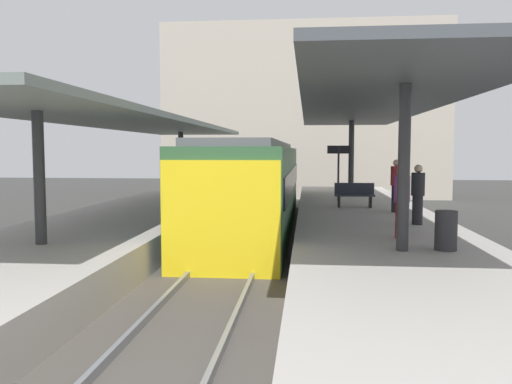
{
  "coord_description": "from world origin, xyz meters",
  "views": [
    {
      "loc": [
        1.89,
        -15.54,
        3.0
      ],
      "look_at": [
        0.17,
        2.01,
        1.61
      ],
      "focal_mm": 36.76,
      "sensor_mm": 36.0,
      "label": 1
    }
  ],
  "objects_px": {
    "platform_sign": "(339,160)",
    "passenger_mid_platform": "(418,194)",
    "passenger_near_bench": "(396,185)",
    "litter_bin": "(446,231)",
    "passenger_far_end": "(402,201)",
    "platform_bench": "(354,194)",
    "commuter_train": "(254,187)"
  },
  "relations": [
    {
      "from": "passenger_mid_platform",
      "to": "passenger_far_end",
      "type": "distance_m",
      "value": 2.47
    },
    {
      "from": "passenger_far_end",
      "to": "platform_bench",
      "type": "bearing_deg",
      "value": 94.16
    },
    {
      "from": "platform_bench",
      "to": "passenger_mid_platform",
      "type": "height_order",
      "value": "passenger_mid_platform"
    },
    {
      "from": "passenger_near_bench",
      "to": "passenger_far_end",
      "type": "distance_m",
      "value": 5.24
    },
    {
      "from": "passenger_near_bench",
      "to": "passenger_far_end",
      "type": "bearing_deg",
      "value": -97.97
    },
    {
      "from": "litter_bin",
      "to": "passenger_near_bench",
      "type": "distance_m",
      "value": 6.61
    },
    {
      "from": "platform_sign",
      "to": "passenger_near_bench",
      "type": "relative_size",
      "value": 1.28
    },
    {
      "from": "passenger_mid_platform",
      "to": "platform_sign",
      "type": "bearing_deg",
      "value": 104.55
    },
    {
      "from": "commuter_train",
      "to": "platform_bench",
      "type": "xyz_separation_m",
      "value": [
        3.56,
        0.26,
        -0.26
      ]
    },
    {
      "from": "passenger_near_bench",
      "to": "platform_bench",
      "type": "bearing_deg",
      "value": 130.44
    },
    {
      "from": "passenger_near_bench",
      "to": "litter_bin",
      "type": "bearing_deg",
      "value": -90.78
    },
    {
      "from": "platform_bench",
      "to": "platform_sign",
      "type": "xyz_separation_m",
      "value": [
        -0.43,
        2.44,
        1.16
      ]
    },
    {
      "from": "platform_bench",
      "to": "platform_sign",
      "type": "relative_size",
      "value": 0.63
    },
    {
      "from": "platform_bench",
      "to": "passenger_near_bench",
      "type": "xyz_separation_m",
      "value": [
        1.21,
        -1.42,
        0.43
      ]
    },
    {
      "from": "platform_sign",
      "to": "passenger_far_end",
      "type": "distance_m",
      "value": 9.13
    },
    {
      "from": "passenger_near_bench",
      "to": "passenger_mid_platform",
      "type": "height_order",
      "value": "passenger_near_bench"
    },
    {
      "from": "platform_sign",
      "to": "passenger_mid_platform",
      "type": "relative_size",
      "value": 1.35
    },
    {
      "from": "passenger_near_bench",
      "to": "platform_sign",
      "type": "bearing_deg",
      "value": 113.03
    },
    {
      "from": "commuter_train",
      "to": "passenger_near_bench",
      "type": "relative_size",
      "value": 8.49
    },
    {
      "from": "commuter_train",
      "to": "platform_bench",
      "type": "height_order",
      "value": "commuter_train"
    },
    {
      "from": "commuter_train",
      "to": "litter_bin",
      "type": "xyz_separation_m",
      "value": [
        4.68,
        -7.75,
        -0.33
      ]
    },
    {
      "from": "platform_sign",
      "to": "passenger_near_bench",
      "type": "height_order",
      "value": "platform_sign"
    },
    {
      "from": "commuter_train",
      "to": "passenger_near_bench",
      "type": "distance_m",
      "value": 4.91
    },
    {
      "from": "platform_bench",
      "to": "passenger_far_end",
      "type": "relative_size",
      "value": 0.84
    },
    {
      "from": "platform_sign",
      "to": "passenger_mid_platform",
      "type": "bearing_deg",
      "value": -75.45
    },
    {
      "from": "commuter_train",
      "to": "passenger_far_end",
      "type": "xyz_separation_m",
      "value": [
        4.04,
        -6.35,
        0.13
      ]
    },
    {
      "from": "platform_bench",
      "to": "litter_bin",
      "type": "xyz_separation_m",
      "value": [
        1.12,
        -8.0,
        -0.06
      ]
    },
    {
      "from": "litter_bin",
      "to": "passenger_mid_platform",
      "type": "xyz_separation_m",
      "value": [
        0.2,
        3.72,
        0.44
      ]
    },
    {
      "from": "commuter_train",
      "to": "passenger_mid_platform",
      "type": "relative_size",
      "value": 8.95
    },
    {
      "from": "passenger_near_bench",
      "to": "passenger_mid_platform",
      "type": "xyz_separation_m",
      "value": [
        0.11,
        -2.87,
        -0.05
      ]
    },
    {
      "from": "platform_sign",
      "to": "passenger_mid_platform",
      "type": "xyz_separation_m",
      "value": [
        1.75,
        -6.72,
        -0.78
      ]
    },
    {
      "from": "commuter_train",
      "to": "platform_bench",
      "type": "bearing_deg",
      "value": 4.1
    }
  ]
}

